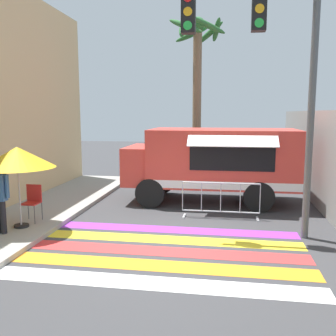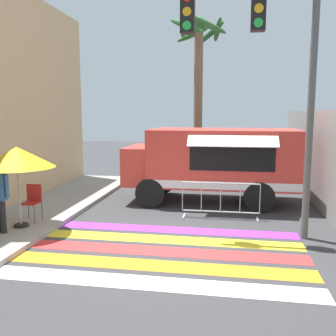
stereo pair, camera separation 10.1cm
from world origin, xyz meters
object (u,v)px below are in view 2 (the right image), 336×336
(traffic_signal_pole, at_px, (260,49))
(folding_chair, at_px, (32,199))
(barricade_front, at_px, (220,200))
(food_truck, at_px, (210,159))
(patio_umbrella, at_px, (17,157))
(palm_tree, at_px, (199,70))

(traffic_signal_pole, height_order, folding_chair, traffic_signal_pole)
(folding_chair, relative_size, barricade_front, 0.44)
(food_truck, xyz_separation_m, patio_umbrella, (-4.46, -3.95, 0.43))
(patio_umbrella, bearing_deg, folding_chair, 89.10)
(folding_chair, bearing_deg, traffic_signal_pole, 0.68)
(patio_umbrella, relative_size, folding_chair, 2.12)
(food_truck, distance_m, patio_umbrella, 5.98)
(palm_tree, bearing_deg, barricade_front, -78.86)
(patio_umbrella, distance_m, palm_tree, 9.20)
(barricade_front, xyz_separation_m, palm_tree, (-1.16, 5.89, 4.21))
(palm_tree, bearing_deg, food_truck, -79.35)
(food_truck, relative_size, traffic_signal_pole, 0.91)
(traffic_signal_pole, bearing_deg, patio_umbrella, -173.88)
(patio_umbrella, height_order, palm_tree, palm_tree)
(traffic_signal_pole, bearing_deg, palm_tree, 105.35)
(traffic_signal_pole, distance_m, barricade_front, 4.18)
(folding_chair, bearing_deg, food_truck, 37.49)
(folding_chair, height_order, palm_tree, palm_tree)
(barricade_front, height_order, palm_tree, palm_tree)
(traffic_signal_pole, xyz_separation_m, palm_tree, (-2.00, 7.30, 0.37))
(traffic_signal_pole, relative_size, barricade_front, 2.79)
(food_truck, distance_m, palm_tree, 5.20)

